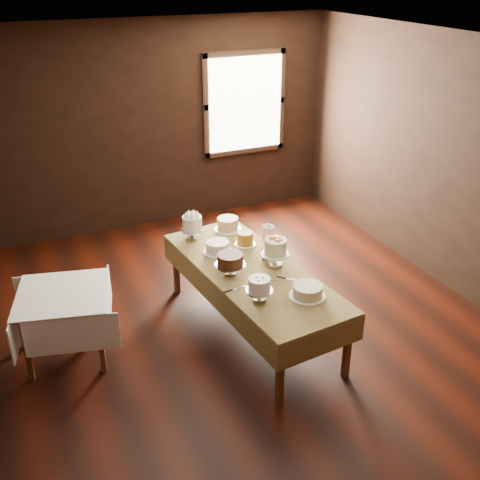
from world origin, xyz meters
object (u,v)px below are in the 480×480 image
(cake_cream, at_px, (308,291))
(cake_meringue, at_px, (192,228))
(cake_server_b, at_px, (294,280))
(flower_vase, at_px, (268,250))
(cake_flowers, at_px, (275,253))
(cake_server_d, at_px, (264,253))
(cake_server_a, at_px, (270,281))
(display_table, at_px, (252,274))
(cake_lattice, at_px, (218,248))
(cake_speckled, at_px, (228,224))
(side_table, at_px, (63,300))
(cake_swirl, at_px, (259,290))
(cake_server_e, at_px, (239,288))
(cake_caramel, at_px, (245,239))
(cake_chocolate, at_px, (230,264))
(cake_server_c, at_px, (238,259))

(cake_cream, bearing_deg, cake_meringue, 109.17)
(cake_server_b, bearing_deg, flower_vase, 136.68)
(cake_flowers, bearing_deg, cake_server_d, 87.53)
(cake_meringue, xyz_separation_m, cake_server_a, (0.35, -1.18, -0.12))
(display_table, relative_size, cake_lattice, 7.75)
(cake_speckled, height_order, cake_lattice, cake_speckled)
(display_table, relative_size, side_table, 2.39)
(cake_swirl, relative_size, cake_server_e, 1.15)
(display_table, distance_m, cake_caramel, 0.56)
(cake_swirl, distance_m, cake_server_b, 0.49)
(cake_lattice, bearing_deg, display_table, -69.83)
(cake_cream, relative_size, cake_server_e, 1.58)
(cake_server_d, relative_size, flower_vase, 1.64)
(cake_lattice, height_order, cake_server_b, cake_lattice)
(cake_server_b, bearing_deg, cake_server_d, 136.26)
(cake_cream, bearing_deg, cake_chocolate, 124.95)
(cake_swirl, bearing_deg, cake_lattice, 89.83)
(cake_server_e, relative_size, flower_vase, 1.64)
(cake_caramel, height_order, cake_swirl, cake_swirl)
(cake_flowers, bearing_deg, cake_meringue, 121.47)
(flower_vase, bearing_deg, cake_server_e, -139.37)
(cake_swirl, relative_size, cake_server_b, 1.15)
(side_table, distance_m, cake_server_e, 1.63)
(cake_speckled, xyz_separation_m, cake_lattice, (-0.31, -0.47, -0.01))
(cake_cream, bearing_deg, cake_caramel, 93.98)
(cake_meringue, bearing_deg, cake_flowers, -58.53)
(display_table, xyz_separation_m, cake_caramel, (0.16, 0.52, 0.12))
(display_table, relative_size, cake_server_e, 9.88)
(cake_server_b, bearing_deg, side_table, -153.21)
(display_table, distance_m, side_table, 1.81)
(cake_server_e, distance_m, flower_vase, 0.69)
(cake_server_b, height_order, cake_server_c, same)
(display_table, height_order, cake_server_a, cake_server_a)
(cake_flowers, xyz_separation_m, cake_server_b, (0.02, -0.35, -0.12))
(cake_chocolate, xyz_separation_m, cake_server_e, (-0.03, -0.28, -0.10))
(cake_server_a, relative_size, cake_server_d, 1.00)
(cake_lattice, relative_size, cake_flowers, 0.99)
(cake_cream, relative_size, cake_server_b, 1.58)
(flower_vase, bearing_deg, cake_lattice, 146.05)
(cake_caramel, bearing_deg, flower_vase, -73.73)
(side_table, distance_m, cake_server_c, 1.74)
(cake_flowers, bearing_deg, cake_caramel, 99.85)
(display_table, distance_m, cake_server_c, 0.27)
(side_table, distance_m, cake_server_d, 2.04)
(cake_caramel, bearing_deg, cake_server_d, -68.36)
(display_table, xyz_separation_m, cake_server_b, (0.27, -0.34, 0.06))
(cake_chocolate, xyz_separation_m, cake_server_c, (0.19, 0.24, -0.10))
(side_table, bearing_deg, cake_server_d, -2.14)
(cake_meringue, distance_m, cake_server_a, 1.24)
(cake_server_e, bearing_deg, cake_meringue, 83.59)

